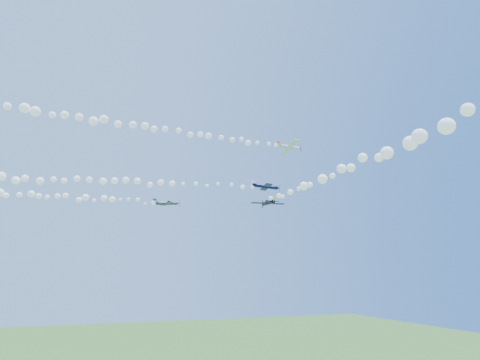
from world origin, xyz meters
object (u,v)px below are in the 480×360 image
object	(u,v)px
plane_navy	(266,187)
plane_grey	(166,203)
plane_white	(289,147)
plane_black	(268,203)

from	to	relation	value
plane_navy	plane_grey	size ratio (longest dim) A/B	1.12
plane_white	plane_grey	xyz separation A→B (m)	(-28.95, 10.87, -14.55)
plane_white	plane_black	xyz separation A→B (m)	(-12.44, -13.67, -17.49)
plane_grey	plane_black	world-z (taller)	plane_grey
plane_white	plane_grey	distance (m)	34.17
plane_navy	plane_black	xyz separation A→B (m)	(-7.59, -17.99, -7.67)
plane_grey	plane_white	bearing A→B (deg)	-24.77
plane_grey	plane_black	size ratio (longest dim) A/B	1.04
plane_grey	plane_navy	bearing A→B (deg)	-19.38
plane_white	plane_black	distance (m)	25.45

